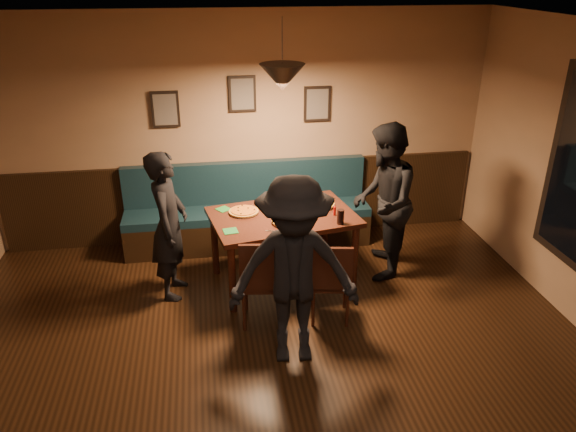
# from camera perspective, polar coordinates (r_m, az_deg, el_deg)

# --- Properties ---
(ceiling) EXTENTS (7.00, 7.00, 0.00)m
(ceiling) POSITION_cam_1_polar(r_m,az_deg,el_deg) (3.04, 0.10, 16.73)
(ceiling) COLOR silver
(ceiling) RESTS_ON ground
(wall_back) EXTENTS (6.00, 0.00, 6.00)m
(wall_back) POSITION_cam_1_polar(r_m,az_deg,el_deg) (6.74, -4.67, 8.87)
(wall_back) COLOR #8C704F
(wall_back) RESTS_ON ground
(wainscot) EXTENTS (5.88, 0.06, 1.00)m
(wainscot) POSITION_cam_1_polar(r_m,az_deg,el_deg) (7.01, -4.40, 1.71)
(wainscot) COLOR black
(wainscot) RESTS_ON ground
(booth_bench) EXTENTS (3.00, 0.60, 1.00)m
(booth_bench) POSITION_cam_1_polar(r_m,az_deg,el_deg) (6.76, -4.20, 0.83)
(booth_bench) COLOR #0F232D
(booth_bench) RESTS_ON ground
(picture_left) EXTENTS (0.32, 0.04, 0.42)m
(picture_left) POSITION_cam_1_polar(r_m,az_deg,el_deg) (6.63, -12.65, 10.79)
(picture_left) COLOR black
(picture_left) RESTS_ON wall_back
(picture_center) EXTENTS (0.32, 0.04, 0.42)m
(picture_center) POSITION_cam_1_polar(r_m,az_deg,el_deg) (6.60, -4.78, 12.57)
(picture_center) COLOR black
(picture_center) RESTS_ON wall_back
(picture_right) EXTENTS (0.32, 0.04, 0.42)m
(picture_right) POSITION_cam_1_polar(r_m,az_deg,el_deg) (6.76, 3.05, 11.60)
(picture_right) COLOR black
(picture_right) RESTS_ON wall_back
(pendant_lamp) EXTENTS (0.44, 0.44, 0.25)m
(pendant_lamp) POSITION_cam_1_polar(r_m,az_deg,el_deg) (5.38, -0.60, 14.26)
(pendant_lamp) COLOR black
(pendant_lamp) RESTS_ON ceiling
(dining_table) EXTENTS (1.65, 1.22, 0.81)m
(dining_table) POSITION_cam_1_polar(r_m,az_deg,el_deg) (6.00, -0.52, -3.38)
(dining_table) COLOR black
(dining_table) RESTS_ON floor
(chair_near_left) EXTENTS (0.46, 0.46, 0.94)m
(chair_near_left) POSITION_cam_1_polar(r_m,az_deg,el_deg) (5.32, -2.66, -6.54)
(chair_near_left) COLOR black
(chair_near_left) RESTS_ON floor
(chair_near_right) EXTENTS (0.45, 0.45, 0.87)m
(chair_near_right) POSITION_cam_1_polar(r_m,az_deg,el_deg) (5.39, 4.42, -6.55)
(chair_near_right) COLOR black
(chair_near_right) RESTS_ON floor
(diner_left) EXTENTS (0.46, 0.63, 1.59)m
(diner_left) POSITION_cam_1_polar(r_m,az_deg,el_deg) (5.73, -12.29, -0.99)
(diner_left) COLOR black
(diner_left) RESTS_ON floor
(diner_right) EXTENTS (0.90, 1.02, 1.74)m
(diner_right) POSITION_cam_1_polar(r_m,az_deg,el_deg) (6.05, 9.91, 1.43)
(diner_right) COLOR black
(diner_right) RESTS_ON floor
(diner_front) EXTENTS (1.17, 0.73, 1.73)m
(diner_front) POSITION_cam_1_polar(r_m,az_deg,el_deg) (4.63, 0.64, -5.90)
(diner_front) COLOR black
(diner_front) RESTS_ON floor
(pizza_a) EXTENTS (0.37, 0.37, 0.04)m
(pizza_a) POSITION_cam_1_polar(r_m,az_deg,el_deg) (5.87, -4.63, 0.47)
(pizza_a) COLOR orange
(pizza_a) RESTS_ON dining_table
(pizza_b) EXTENTS (0.45, 0.45, 0.04)m
(pizza_b) POSITION_cam_1_polar(r_m,az_deg,el_deg) (5.63, 0.05, -0.51)
(pizza_b) COLOR orange
(pizza_b) RESTS_ON dining_table
(pizza_c) EXTENTS (0.43, 0.43, 0.04)m
(pizza_c) POSITION_cam_1_polar(r_m,az_deg,el_deg) (6.04, 3.13, 1.26)
(pizza_c) COLOR #BE7823
(pizza_c) RESTS_ON dining_table
(soda_glass) EXTENTS (0.09, 0.09, 0.16)m
(soda_glass) POSITION_cam_1_polar(r_m,az_deg,el_deg) (5.61, 5.49, -0.08)
(soda_glass) COLOR black
(soda_glass) RESTS_ON dining_table
(tabasco_bottle) EXTENTS (0.03, 0.03, 0.12)m
(tabasco_bottle) POSITION_cam_1_polar(r_m,az_deg,el_deg) (5.81, 4.88, 0.62)
(tabasco_bottle) COLOR #9A0905
(tabasco_bottle) RESTS_ON dining_table
(napkin_a) EXTENTS (0.19, 0.19, 0.01)m
(napkin_a) POSITION_cam_1_polar(r_m,az_deg,el_deg) (5.99, -6.74, 0.72)
(napkin_a) COLOR #1E7228
(napkin_a) RESTS_ON dining_table
(napkin_b) EXTENTS (0.16, 0.16, 0.01)m
(napkin_b) POSITION_cam_1_polar(r_m,az_deg,el_deg) (5.49, -6.01, -1.57)
(napkin_b) COLOR #1D702E
(napkin_b) RESTS_ON dining_table
(cutlery_set) EXTENTS (0.20, 0.08, 0.00)m
(cutlery_set) POSITION_cam_1_polar(r_m,az_deg,el_deg) (5.46, -0.52, -1.57)
(cutlery_set) COLOR silver
(cutlery_set) RESTS_ON dining_table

